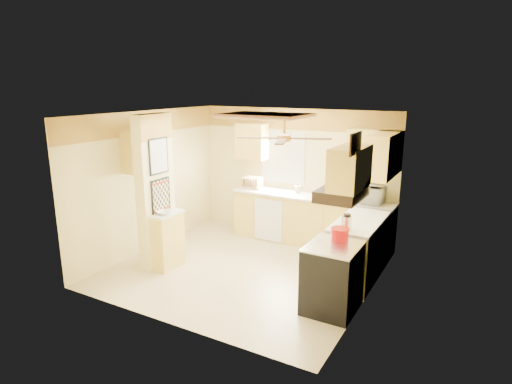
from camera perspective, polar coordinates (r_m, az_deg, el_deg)
The scene contains 34 objects.
floor at distance 7.13m, azimuth -1.45°, elevation -10.17°, with size 4.00×4.00×0.00m, color #C4B387.
ceiling at distance 6.51m, azimuth -1.59°, elevation 10.29°, with size 4.00×4.00×0.00m, color white.
wall_back at distance 8.36m, azimuth 5.15°, elevation 2.46°, with size 4.00×4.00×0.00m, color #EAD98F.
wall_front at distance 5.24m, azimuth -12.21°, elevation -4.97°, with size 4.00×4.00×0.00m, color #EAD98F.
wall_left at distance 7.90m, azimuth -14.10°, elevation 1.39°, with size 3.80×3.80×0.00m, color #EAD98F.
wall_right at distance 5.98m, azimuth 15.21°, elevation -2.75°, with size 3.80×3.80×0.00m, color #EAD98F.
wallpaper_border at distance 8.20m, azimuth 5.25°, elevation 9.64°, with size 4.00×0.02×0.40m, color #FED24B.
partition_column at distance 7.08m, azimuth -13.27°, elevation -0.03°, with size 0.20×0.70×2.50m, color #EAD98F.
partition_ledge at distance 7.17m, azimuth -11.60°, elevation -6.45°, with size 0.25×0.55×0.90m, color #EFCD66.
ledge_top at distance 7.02m, azimuth -11.79°, elevation -2.86°, with size 0.28×0.58×0.04m, color white.
lower_cabinets_back at distance 8.11m, azimuth 7.38°, elevation -3.82°, with size 3.00×0.60×0.90m, color #EFCD66.
lower_cabinets_right at distance 6.86m, azimuth 13.59°, elevation -7.52°, with size 0.60×1.40×0.90m, color #EFCD66.
countertop_back at distance 7.97m, azimuth 7.46°, elevation -0.63°, with size 3.04×0.64×0.04m, color white.
countertop_right at distance 6.71m, azimuth 13.74°, elevation -3.77°, with size 0.64×1.44×0.04m, color white.
dishwasher_panel at distance 8.14m, azimuth 1.64°, elevation -3.78°, with size 0.58×0.02×0.80m, color white.
window at distance 8.40m, azimuth 3.59°, elevation 4.62°, with size 0.92×0.02×1.02m.
upper_cab_back_left at distance 8.49m, azimuth -0.53°, elevation 6.80°, with size 0.60×0.35×0.70m, color #EFCD66.
upper_cab_back_right at distance 7.60m, azimuth 15.46°, elevation 5.42°, with size 0.90×0.35×0.70m, color #EFCD66.
upper_cab_right at distance 7.08m, azimuth 16.68°, elevation 4.72°, with size 0.35×1.00×0.70m, color #EFCD66.
upper_cab_left_wall at distance 7.49m, azimuth -14.69°, elevation 5.35°, with size 0.35×0.75×0.70m, color #EFCD66.
upper_cab_over_stove at distance 5.35m, azimuth 12.41°, elevation 3.16°, with size 0.35×0.76×0.52m, color #EFCD66.
stove at distance 5.85m, azimuth 10.15°, elevation -11.14°, with size 0.68×0.77×0.92m.
range_hood at distance 5.44m, azimuth 11.37°, elevation -0.16°, with size 0.50×0.76×0.14m, color black.
poster_menu at distance 6.88m, azimuth -12.86°, elevation 4.70°, with size 0.02×0.42×0.57m.
poster_nashville at distance 7.01m, azimuth -12.57°, elevation -0.54°, with size 0.02×0.42×0.57m.
ceiling_light_panel at distance 6.90m, azimuth 1.29°, elevation 10.15°, with size 1.35×0.95×0.06m.
ceiling_fan at distance 5.45m, azimuth 3.75°, elevation 7.24°, with size 1.15×1.15×0.26m.
vent_grate at distance 4.92m, azimuth 13.15°, elevation 6.31°, with size 0.02×0.40×0.25m, color black.
microwave at distance 7.64m, azimuth 14.55°, elevation -0.26°, with size 0.57×0.38×0.31m, color white.
bowl at distance 6.92m, azimuth -12.17°, elevation -2.71°, with size 0.23×0.23×0.06m, color white.
dutch_oven at distance 5.85m, azimuth 11.15°, elevation -5.50°, with size 0.25×0.25×0.16m.
kettle at distance 6.16m, azimuth 12.02°, elevation -4.01°, with size 0.15×0.15×0.24m.
dish_rack at distance 8.48m, azimuth -0.48°, elevation 1.08°, with size 0.39×0.29×0.22m.
utensil_crock at distance 8.16m, azimuth 5.58°, elevation 0.39°, with size 0.10×0.10×0.20m.
Camera 1 is at (3.33, -5.58, 2.94)m, focal length 30.00 mm.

